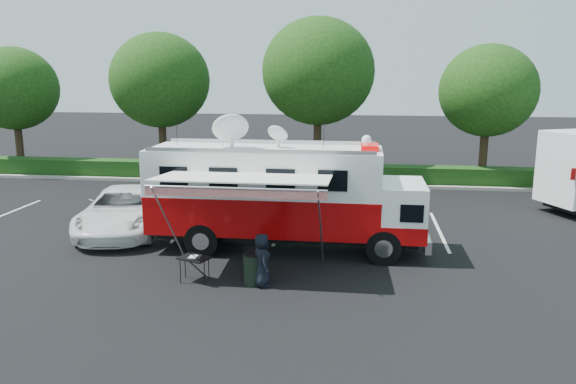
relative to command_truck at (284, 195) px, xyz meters
name	(u,v)px	position (x,y,z in m)	size (l,w,h in m)	color
ground_plane	(286,249)	(0.08, 0.00, -1.91)	(120.00, 120.00, 0.00)	black
back_border	(339,89)	(1.22, 12.90, 3.10)	(60.00, 6.14, 8.87)	#9E998E
stall_lines	(284,225)	(-0.42, 3.00, -1.90)	(24.12, 5.50, 0.01)	silver
command_truck	(284,195)	(0.00, 0.00, 0.00)	(9.28, 2.55, 4.46)	black
awning	(242,181)	(-0.83, -2.65, 0.96)	(5.06, 2.62, 3.06)	white
white_suv	(125,231)	(-6.31, 1.34, -1.91)	(2.73, 5.91, 1.64)	white
person	(262,286)	(-0.15, -3.40, -1.91)	(0.75, 0.49, 1.53)	black
folding_table	(194,259)	(-2.14, -3.31, -1.22)	(1.03, 0.89, 0.74)	black
folding_chair	(250,258)	(-0.65, -2.56, -1.40)	(0.54, 0.58, 0.87)	black
trash_bin	(253,268)	(-0.42, -3.26, -1.44)	(0.62, 0.62, 0.92)	black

